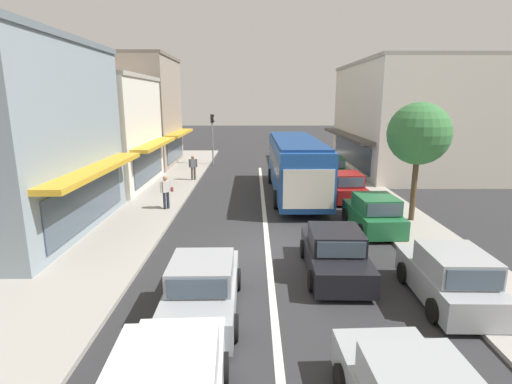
# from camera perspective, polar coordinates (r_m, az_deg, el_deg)

# --- Properties ---
(ground_plane) EXTENTS (140.00, 140.00, 0.00)m
(ground_plane) POSITION_cam_1_polar(r_m,az_deg,el_deg) (14.73, 1.72, -8.40)
(ground_plane) COLOR #2D2D30
(lane_centre_line) EXTENTS (0.20, 28.00, 0.01)m
(lane_centre_line) POSITION_cam_1_polar(r_m,az_deg,el_deg) (18.50, 1.27, -3.83)
(lane_centre_line) COLOR silver
(lane_centre_line) RESTS_ON ground
(sidewalk_left) EXTENTS (5.20, 44.00, 0.14)m
(sidewalk_left) POSITION_cam_1_polar(r_m,az_deg,el_deg) (21.34, -17.47, -1.95)
(sidewalk_left) COLOR #A39E96
(sidewalk_left) RESTS_ON ground
(kerb_right) EXTENTS (2.80, 44.00, 0.12)m
(kerb_right) POSITION_cam_1_polar(r_m,az_deg,el_deg) (21.48, 17.89, -1.91)
(kerb_right) COLOR #A39E96
(kerb_right) RESTS_ON ground
(shopfront_corner_near) EXTENTS (7.10, 9.07, 7.71)m
(shopfront_corner_near) POSITION_cam_1_polar(r_m,az_deg,el_deg) (18.45, -32.15, 6.31)
(shopfront_corner_near) COLOR #84939E
(shopfront_corner_near) RESTS_ON ground
(shopfront_mid_block) EXTENTS (7.40, 8.03, 6.81)m
(shopfront_mid_block) POSITION_cam_1_polar(r_m,az_deg,el_deg) (26.46, -21.99, 7.87)
(shopfront_mid_block) COLOR silver
(shopfront_mid_block) RESTS_ON ground
(shopfront_far_end) EXTENTS (7.51, 7.81, 8.72)m
(shopfront_far_end) POSITION_cam_1_polar(r_m,az_deg,el_deg) (34.16, -17.11, 10.82)
(shopfront_far_end) COLOR gray
(shopfront_far_end) RESTS_ON ground
(building_right_far) EXTENTS (10.01, 13.73, 8.09)m
(building_right_far) POSITION_cam_1_polar(r_m,az_deg,el_deg) (33.05, 21.26, 9.91)
(building_right_far) COLOR silver
(building_right_far) RESTS_ON ground
(city_bus) EXTENTS (2.80, 10.87, 3.23)m
(city_bus) POSITION_cam_1_polar(r_m,az_deg,el_deg) (22.78, 5.65, 4.18)
(city_bus) COLOR #1E4C99
(city_bus) RESTS_ON ground
(sedan_queue_far_back) EXTENTS (1.98, 4.24, 1.47)m
(sedan_queue_far_back) POSITION_cam_1_polar(r_m,az_deg,el_deg) (12.97, 11.17, -8.58)
(sedan_queue_far_back) COLOR black
(sedan_queue_far_back) RESTS_ON ground
(sedan_adjacent_lane_trail) EXTENTS (1.93, 4.22, 1.47)m
(sedan_adjacent_lane_trail) POSITION_cam_1_polar(r_m,az_deg,el_deg) (10.62, -7.66, -13.54)
(sedan_adjacent_lane_trail) COLOR #9EA3A8
(sedan_adjacent_lane_trail) RESTS_ON ground
(parked_hatchback_kerb_front) EXTENTS (1.89, 3.74, 1.54)m
(parked_hatchback_kerb_front) POSITION_cam_1_polar(r_m,az_deg,el_deg) (12.17, 25.96, -10.98)
(parked_hatchback_kerb_front) COLOR #9EA3A8
(parked_hatchback_kerb_front) RESTS_ON ground
(parked_hatchback_kerb_second) EXTENTS (1.93, 3.76, 1.54)m
(parked_hatchback_kerb_second) POSITION_cam_1_polar(r_m,az_deg,el_deg) (17.42, 16.42, -3.05)
(parked_hatchback_kerb_second) COLOR #1E6638
(parked_hatchback_kerb_second) RESTS_ON ground
(parked_hatchback_kerb_third) EXTENTS (1.90, 3.75, 1.54)m
(parked_hatchback_kerb_third) POSITION_cam_1_polar(r_m,az_deg,el_deg) (22.32, 12.58, 0.68)
(parked_hatchback_kerb_third) COLOR maroon
(parked_hatchback_kerb_third) RESTS_ON ground
(parked_hatchback_kerb_rear) EXTENTS (1.91, 3.75, 1.54)m
(parked_hatchback_kerb_rear) POSITION_cam_1_polar(r_m,az_deg,el_deg) (27.97, 10.61, 3.26)
(parked_hatchback_kerb_rear) COLOR #1E6638
(parked_hatchback_kerb_rear) RESTS_ON ground
(traffic_light_downstreet) EXTENTS (0.33, 0.24, 4.20)m
(traffic_light_downstreet) POSITION_cam_1_polar(r_m,az_deg,el_deg) (33.14, -6.25, 8.67)
(traffic_light_downstreet) COLOR gray
(traffic_light_downstreet) RESTS_ON ground
(street_tree_right) EXTENTS (2.67, 2.67, 5.30)m
(street_tree_right) POSITION_cam_1_polar(r_m,az_deg,el_deg) (18.59, 22.24, 7.67)
(street_tree_right) COLOR brown
(street_tree_right) RESTS_ON ground
(pedestrian_with_handbag_near) EXTENTS (0.58, 0.53, 1.63)m
(pedestrian_with_handbag_near) POSITION_cam_1_polar(r_m,az_deg,el_deg) (19.93, -12.73, 0.24)
(pedestrian_with_handbag_near) COLOR #232838
(pedestrian_with_handbag_near) RESTS_ON sidewalk_left
(pedestrian_browsing_midblock) EXTENTS (0.55, 0.32, 1.63)m
(pedestrian_browsing_midblock) POSITION_cam_1_polar(r_m,az_deg,el_deg) (26.81, -8.97, 3.68)
(pedestrian_browsing_midblock) COLOR #4C4742
(pedestrian_browsing_midblock) RESTS_ON sidewalk_left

